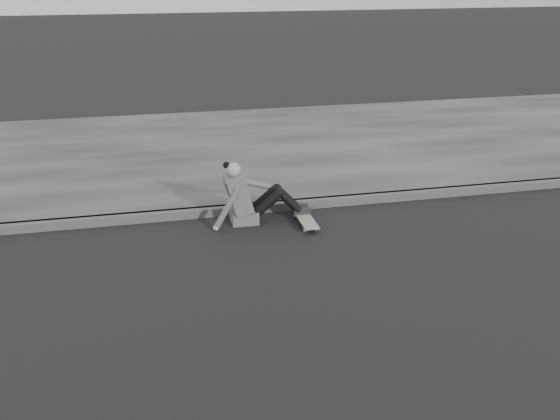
# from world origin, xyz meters

# --- Properties ---
(ground) EXTENTS (80.00, 80.00, 0.00)m
(ground) POSITION_xyz_m (0.00, 0.00, 0.00)
(ground) COLOR black
(ground) RESTS_ON ground
(curb) EXTENTS (24.00, 0.16, 0.12)m
(curb) POSITION_xyz_m (0.00, 2.58, 0.06)
(curb) COLOR #474747
(curb) RESTS_ON ground
(sidewalk) EXTENTS (24.00, 6.00, 0.12)m
(sidewalk) POSITION_xyz_m (0.00, 5.60, 0.06)
(sidewalk) COLOR #3B3B3B
(sidewalk) RESTS_ON ground
(skateboard) EXTENTS (0.20, 0.78, 0.09)m
(skateboard) POSITION_xyz_m (-0.28, 2.00, 0.07)
(skateboard) COLOR #A0A09B
(skateboard) RESTS_ON ground
(seated_woman) EXTENTS (1.38, 0.46, 0.88)m
(seated_woman) POSITION_xyz_m (-1.01, 2.24, 0.36)
(seated_woman) COLOR #58585B
(seated_woman) RESTS_ON ground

